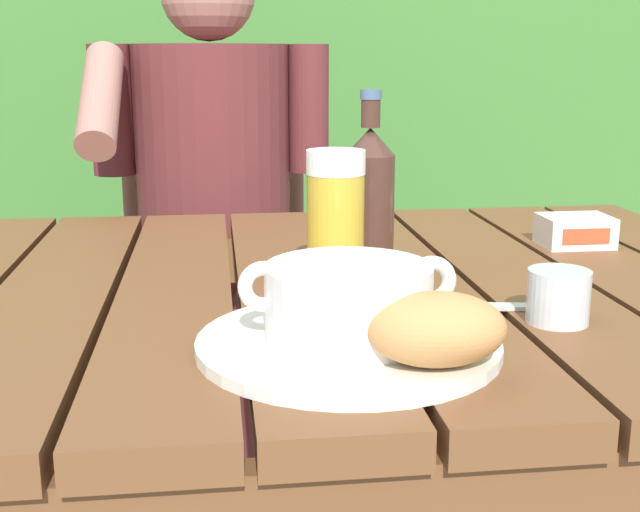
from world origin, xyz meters
The scene contains 12 objects.
dining_table centered at (0.00, 0.00, 0.65)m, with size 1.31×0.91×0.74m.
hedge_backdrop centered at (-0.01, 1.79, 1.00)m, with size 3.95×0.94×2.28m.
chair_near_diner centered at (-0.10, 0.89, 0.47)m, with size 0.45×0.46×0.92m.
person_eating centered at (-0.10, 0.70, 0.73)m, with size 0.48×0.47×1.24m.
serving_plate centered at (0.03, -0.27, 0.74)m, with size 0.30×0.30×0.01m.
soup_bowl centered at (0.03, -0.27, 0.79)m, with size 0.21×0.16×0.08m.
bread_roll centered at (0.10, -0.35, 0.78)m, with size 0.13×0.09×0.06m.
beer_glass centered at (0.05, -0.05, 0.82)m, with size 0.07×0.07×0.17m.
beer_bottle centered at (0.10, 0.00, 0.84)m, with size 0.06×0.06×0.24m.
water_glass_small centered at (0.27, -0.21, 0.76)m, with size 0.07×0.07×0.06m.
butter_tub centered at (0.44, 0.13, 0.76)m, with size 0.10×0.08×0.05m.
table_knife centered at (0.18, -0.15, 0.74)m, with size 0.17×0.05×0.01m.
Camera 1 is at (-0.09, -1.02, 1.02)m, focal length 46.80 mm.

